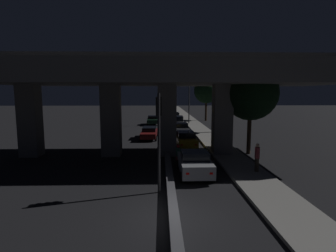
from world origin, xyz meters
name	(u,v)px	position (x,y,z in m)	size (l,w,h in m)	color
ground_plane	(173,218)	(0.00, 0.00, 0.00)	(200.00, 200.00, 0.00)	black
median_divider	(164,122)	(0.00, 35.00, 0.20)	(0.41, 126.00, 0.40)	#4C4C51
sidewalk_right	(198,128)	(4.98, 28.00, 0.08)	(2.55, 126.00, 0.16)	gray
elevated_overpass	(163,79)	(-0.28, 11.14, 6.26)	(27.09, 9.29, 8.34)	#5B5956
traffic_light_left_of_median	(159,125)	(-0.61, 2.94, 3.49)	(0.30, 0.49, 5.12)	black
street_lamp	(187,98)	(3.81, 32.95, 4.37)	(2.38, 0.32, 7.30)	#2D2D30
car_silver_lead	(194,163)	(1.58, 5.61, 0.79)	(2.04, 4.07, 1.55)	gray
car_taxi_yellow_second	(185,139)	(1.78, 13.93, 0.83)	(2.01, 4.84, 1.59)	gold
car_grey_third	(180,129)	(1.92, 21.79, 0.77)	(2.06, 4.14, 1.49)	#515459
car_grey_fourth	(177,122)	(1.96, 28.51, 0.91)	(2.06, 4.31, 1.75)	#515459
car_dark_green_fifth	(174,117)	(1.84, 36.19, 0.90)	(2.08, 4.85, 1.72)	black
car_dark_red_lead_oncoming	(149,133)	(-1.82, 19.20, 0.68)	(1.92, 4.86, 1.29)	#591414
car_dark_green_second_oncoming	(153,120)	(-1.79, 32.37, 0.77)	(2.13, 4.12, 1.46)	black
motorcycle_red_filtering_near	(178,157)	(0.72, 7.85, 0.64)	(0.34, 1.90, 1.53)	black
motorcycle_blue_filtering_mid	(176,140)	(0.96, 14.68, 0.63)	(0.34, 1.96, 1.49)	black
pedestrian_on_sidewalk	(257,157)	(5.57, 5.79, 1.09)	(0.30, 0.30, 1.81)	#2D261E
roadside_tree_kerbside_near	(251,93)	(6.94, 11.43, 5.09)	(4.51, 4.51, 7.36)	#38281C
roadside_tree_kerbside_mid	(225,94)	(7.71, 23.32, 5.00)	(3.14, 3.14, 6.64)	#2D2116
roadside_tree_kerbside_far	(206,91)	(7.91, 38.29, 5.53)	(4.58, 4.58, 7.84)	#38281C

